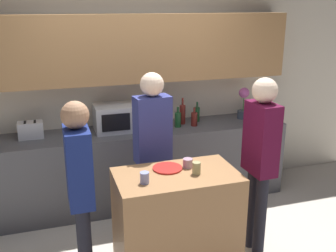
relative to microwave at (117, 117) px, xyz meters
name	(u,v)px	position (x,y,z in m)	size (l,w,h in m)	color
back_wall	(129,72)	(0.19, 0.20, 0.47)	(6.40, 0.40, 2.70)	beige
back_counter	(136,167)	(0.19, -0.07, -0.61)	(3.60, 0.62, 0.91)	#4C4C51
kitchen_island	(176,222)	(0.25, -1.39, -0.60)	(1.05, 0.61, 0.93)	#996B42
microwave	(117,117)	(0.00, 0.00, 0.00)	(0.52, 0.39, 0.30)	#B7BABC
toaster	(31,130)	(-0.94, 0.00, -0.06)	(0.26, 0.16, 0.18)	silver
potted_plant	(243,103)	(1.60, 0.00, 0.05)	(0.14, 0.14, 0.40)	#333D4C
bottle_0	(178,119)	(0.70, -0.10, -0.06)	(0.07, 0.07, 0.24)	#194723
bottle_1	(182,114)	(0.79, 0.01, -0.03)	(0.07, 0.07, 0.32)	maroon
bottle_2	(194,119)	(0.90, -0.11, -0.06)	(0.08, 0.08, 0.22)	maroon
bottle_3	(197,114)	(1.00, 0.05, -0.06)	(0.06, 0.06, 0.25)	#194723
plate_on_island	(167,168)	(0.20, -1.27, -0.13)	(0.26, 0.26, 0.01)	red
cup_0	(145,178)	(-0.05, -1.48, -0.09)	(0.07, 0.07, 0.09)	#8892D2
cup_1	(188,163)	(0.39, -1.29, -0.09)	(0.09, 0.09, 0.08)	#A3839A
cup_2	(196,168)	(0.41, -1.44, -0.08)	(0.07, 0.07, 0.11)	tan
person_left	(260,153)	(1.05, -1.36, -0.04)	(0.22, 0.35, 1.70)	black
person_center	(153,143)	(0.19, -0.83, -0.04)	(0.36, 0.22, 1.70)	black
person_right	(80,183)	(-0.56, -1.39, -0.10)	(0.21, 0.34, 1.62)	black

